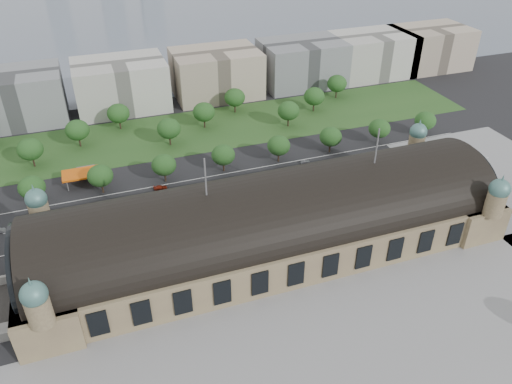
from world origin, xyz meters
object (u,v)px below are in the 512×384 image
object	(u,v)px
parked_car_4	(128,230)
bus_west	(253,199)
traffic_car_5	(305,162)
parked_car_6	(128,237)
bus_mid	(252,200)
parked_car_2	(47,254)
parked_car_5	(193,217)
traffic_car_2	(91,221)
parked_car_0	(72,248)
traffic_car_3	(160,187)
bus_east	(323,178)
traffic_car_6	(408,154)
traffic_car_4	(242,198)
petrol_station	(84,173)
parked_car_3	(71,246)
parked_car_1	(44,247)

from	to	relation	value
parked_car_4	bus_west	world-z (taller)	bus_west
traffic_car_5	parked_car_6	distance (m)	80.98
bus_mid	bus_west	bearing A→B (deg)	-90.85
parked_car_2	parked_car_5	world-z (taller)	parked_car_5
traffic_car_5	parked_car_5	distance (m)	57.98
traffic_car_5	traffic_car_2	bearing A→B (deg)	96.27
parked_car_0	bus_mid	bearing A→B (deg)	71.24
traffic_car_3	bus_east	world-z (taller)	bus_east
bus_east	bus_west	bearing A→B (deg)	101.05
traffic_car_2	parked_car_6	world-z (taller)	traffic_car_2
traffic_car_6	parked_car_0	xyz separation A→B (m)	(-139.23, -17.83, -0.08)
traffic_car_2	bus_mid	xyz separation A→B (m)	(57.06, -7.07, 0.77)
traffic_car_4	bus_east	world-z (taller)	bus_east
bus_mid	traffic_car_4	bearing A→B (deg)	37.42
parked_car_2	traffic_car_3	bearing A→B (deg)	87.12
traffic_car_6	traffic_car_2	bearing A→B (deg)	-84.61
parked_car_2	parked_car_4	world-z (taller)	parked_car_4
parked_car_4	parked_car_5	bearing A→B (deg)	66.66
parked_car_2	traffic_car_2	bearing A→B (deg)	95.84
traffic_car_4	parked_car_5	size ratio (longest dim) A/B	0.80
traffic_car_6	parked_car_4	size ratio (longest dim) A/B	1.31
traffic_car_2	traffic_car_4	distance (m)	54.54
traffic_car_4	traffic_car_6	distance (m)	78.54
traffic_car_4	parked_car_0	distance (m)	61.86
petrol_station	parked_car_5	size ratio (longest dim) A/B	2.56
parked_car_4	parked_car_5	distance (m)	22.65
parked_car_2	parked_car_4	xyz separation A→B (m)	(26.22, 4.00, 0.07)
petrol_station	parked_car_5	xyz separation A→B (m)	(34.26, -40.28, -2.19)
bus_west	traffic_car_6	bearing A→B (deg)	-79.32
bus_west	parked_car_0	bearing A→B (deg)	97.06
traffic_car_3	traffic_car_4	xyz separation A→B (m)	(27.52, -17.65, -0.01)
parked_car_4	parked_car_5	world-z (taller)	parked_car_5
traffic_car_5	bus_west	xyz separation A→B (m)	(-30.30, -20.36, 0.96)
traffic_car_2	traffic_car_5	bearing A→B (deg)	97.73
traffic_car_3	parked_car_5	distance (m)	24.15
parked_car_3	parked_car_5	bearing A→B (deg)	62.37
traffic_car_6	parked_car_5	xyz separation A→B (m)	(-98.26, -13.83, -0.07)
parked_car_0	parked_car_4	size ratio (longest dim) A/B	1.00
parked_car_6	bus_mid	world-z (taller)	bus_mid
petrol_station	traffic_car_2	size ratio (longest dim) A/B	2.38
parked_car_5	parked_car_6	world-z (taller)	parked_car_5
traffic_car_2	traffic_car_4	world-z (taller)	traffic_car_2
petrol_station	traffic_car_6	bearing A→B (deg)	-11.29
parked_car_1	bus_west	distance (m)	72.87
parked_car_0	parked_car_2	distance (m)	7.90
parked_car_3	bus_west	xyz separation A→B (m)	(64.49, 4.35, 0.86)
traffic_car_4	parked_car_0	size ratio (longest dim) A/B	0.97
traffic_car_3	parked_car_5	size ratio (longest dim) A/B	0.95
petrol_station	parked_car_4	distance (m)	41.98
traffic_car_6	parked_car_0	size ratio (longest dim) A/B	1.32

